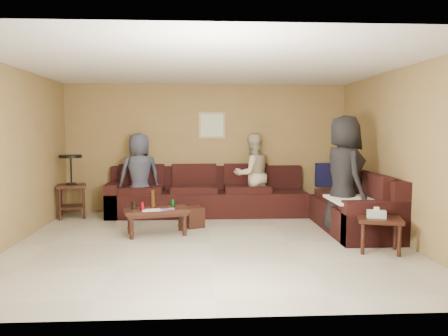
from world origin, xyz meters
name	(u,v)px	position (x,y,z in m)	size (l,w,h in m)	color
room	(209,126)	(0.00, 0.00, 1.66)	(5.60, 5.50, 2.50)	#B0AB95
sectional_sofa	(253,202)	(0.81, 1.52, 0.33)	(4.65, 2.90, 0.97)	black
coffee_table	(156,212)	(-0.81, 0.52, 0.35)	(1.06, 0.70, 0.69)	black
end_table_left	(72,185)	(-2.49, 1.93, 0.60)	(0.62, 0.62, 1.16)	black
side_table_right	(379,222)	(2.23, -0.59, 0.40)	(0.66, 0.59, 0.60)	black
waste_bin	(194,217)	(-0.24, 1.02, 0.17)	(0.28, 0.28, 0.34)	black
wall_art	(212,125)	(0.10, 2.48, 1.70)	(0.52, 0.04, 0.52)	tan
person_left	(140,175)	(-1.25, 1.92, 0.78)	(0.76, 0.50, 1.56)	#323545
person_middle	(252,175)	(0.85, 1.99, 0.77)	(0.75, 0.58, 1.54)	tan
person_right	(344,175)	(2.08, 0.43, 0.92)	(0.90, 0.58, 1.84)	black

